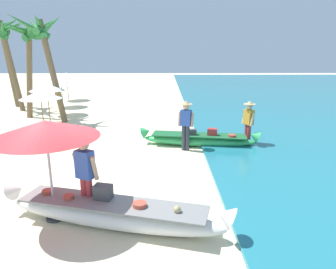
# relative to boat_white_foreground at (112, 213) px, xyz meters

# --- Properties ---
(ground_plane) EXTENTS (80.00, 80.00, 0.00)m
(ground_plane) POSITION_rel_boat_white_foreground_xyz_m (-0.89, 1.00, -0.29)
(ground_plane) COLOR beige
(boat_white_foreground) EXTENTS (4.79, 1.87, 0.82)m
(boat_white_foreground) POSITION_rel_boat_white_foreground_xyz_m (0.00, 0.00, 0.00)
(boat_white_foreground) COLOR white
(boat_white_foreground) RESTS_ON ground
(boat_green_midground) EXTENTS (4.41, 1.36, 0.71)m
(boat_green_midground) POSITION_rel_boat_white_foreground_xyz_m (2.34, 5.35, -0.05)
(boat_green_midground) COLOR #38B760
(boat_green_midground) RESTS_ON ground
(person_vendor_hatted) EXTENTS (0.58, 0.44, 1.78)m
(person_vendor_hatted) POSITION_rel_boat_white_foreground_xyz_m (1.80, 4.82, 0.74)
(person_vendor_hatted) COLOR #333842
(person_vendor_hatted) RESTS_ON ground
(person_tourist_customer) EXTENTS (0.58, 0.43, 1.73)m
(person_tourist_customer) POSITION_rel_boat_white_foreground_xyz_m (-0.57, 0.33, 0.69)
(person_tourist_customer) COLOR #B2383D
(person_tourist_customer) RESTS_ON ground
(person_vendor_assistant) EXTENTS (0.44, 0.58, 1.68)m
(person_vendor_assistant) POSITION_rel_boat_white_foreground_xyz_m (4.13, 5.35, 0.68)
(person_vendor_assistant) COLOR #B2383D
(person_vendor_assistant) RESTS_ON ground
(patio_umbrella_large) EXTENTS (2.10, 2.10, 2.14)m
(patio_umbrella_large) POSITION_rel_boat_white_foreground_xyz_m (-1.26, 0.28, 1.66)
(patio_umbrella_large) COLOR #B7B7BC
(patio_umbrella_large) RESTS_ON ground
(parasol_row_0) EXTENTS (1.60, 1.60, 1.91)m
(parasol_row_0) POSITION_rel_boat_white_foreground_xyz_m (-3.77, 6.45, 1.45)
(parasol_row_0) COLOR #8E6B47
(parasol_row_0) RESTS_ON ground
(parasol_row_1) EXTENTS (1.60, 1.60, 1.91)m
(parasol_row_1) POSITION_rel_boat_white_foreground_xyz_m (-4.42, 8.90, 1.45)
(parasol_row_1) COLOR #8E6B47
(parasol_row_1) RESTS_ON ground
(parasol_row_2) EXTENTS (1.60, 1.60, 1.91)m
(parasol_row_2) POSITION_rel_boat_white_foreground_xyz_m (-4.63, 11.01, 1.45)
(parasol_row_2) COLOR #8E6B47
(parasol_row_2) RESTS_ON ground
(parasol_row_3) EXTENTS (1.60, 1.60, 1.91)m
(parasol_row_3) POSITION_rel_boat_white_foreground_xyz_m (-5.25, 13.45, 1.45)
(parasol_row_3) COLOR #8E6B47
(parasol_row_3) RESTS_ON ground
(parasol_row_4) EXTENTS (1.60, 1.60, 1.91)m
(parasol_row_4) POSITION_rel_boat_white_foreground_xyz_m (-5.66, 15.98, 1.45)
(parasol_row_4) COLOR #8E6B47
(parasol_row_4) RESTS_ON ground
(palm_tree_tall_inland) EXTENTS (2.60, 2.76, 5.10)m
(palm_tree_tall_inland) POSITION_rel_boat_white_foreground_xyz_m (-7.74, 12.23, 3.81)
(palm_tree_tall_inland) COLOR brown
(palm_tree_tall_inland) RESTS_ON ground
(palm_tree_leaning_seaward) EXTENTS (2.32, 2.62, 5.11)m
(palm_tree_leaning_seaward) POSITION_rel_boat_white_foreground_xyz_m (-4.51, 9.29, 3.67)
(palm_tree_leaning_seaward) COLOR brown
(palm_tree_leaning_seaward) RESTS_ON ground
(palm_tree_mid_cluster) EXTENTS (2.49, 2.60, 5.42)m
(palm_tree_mid_cluster) POSITION_rel_boat_white_foreground_xyz_m (-8.50, 13.58, 3.98)
(palm_tree_mid_cluster) COLOR brown
(palm_tree_mid_cluster) RESTS_ON ground
(palm_tree_far_behind) EXTENTS (2.53, 2.78, 4.81)m
(palm_tree_far_behind) POSITION_rel_boat_white_foreground_xyz_m (-5.60, 10.31, 3.60)
(palm_tree_far_behind) COLOR brown
(palm_tree_far_behind) RESTS_ON ground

